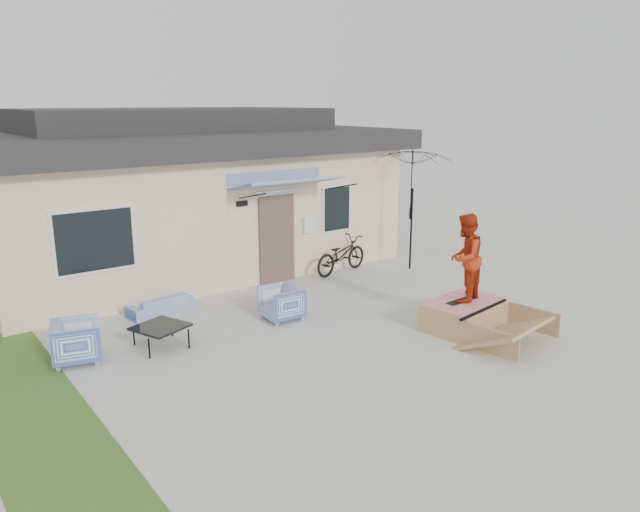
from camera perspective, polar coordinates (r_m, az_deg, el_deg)
ground at (r=10.73m, az=4.52°, el=-8.92°), size 90.00×90.00×0.00m
grass_strip at (r=10.37m, az=-26.44°, el=-11.32°), size 1.40×8.00×0.01m
house at (r=16.85m, az=-13.61°, el=6.18°), size 10.80×8.49×4.10m
loveseat at (r=12.81m, az=-14.83°, el=-4.18°), size 1.38×0.55×0.52m
armchair_left at (r=10.94m, az=-21.96°, el=-7.29°), size 0.89×0.92×0.79m
armchair_right at (r=12.08m, az=-3.66°, el=-4.28°), size 0.73×0.77×0.75m
coffee_table at (r=11.15m, az=-14.75°, el=-7.33°), size 1.04×1.04×0.40m
bicycle at (r=15.26m, az=1.99°, el=0.48°), size 1.85×0.94×1.13m
patio_umbrella at (r=15.57m, az=8.68°, el=5.05°), size 2.11×1.96×2.20m
skate_ramp at (r=12.00m, az=13.41°, el=-5.38°), size 1.83×2.27×0.52m
skateboard at (r=11.94m, az=13.28°, el=-4.04°), size 0.80×0.24×0.05m
skater at (r=11.70m, az=13.52°, el=-0.02°), size 0.99×0.88×1.68m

